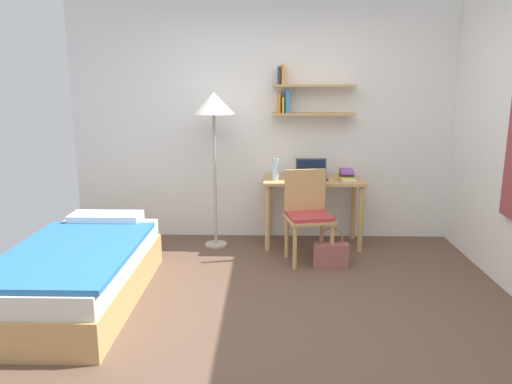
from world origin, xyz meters
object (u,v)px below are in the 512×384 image
(standing_lamp, at_px, (214,110))
(book_stack, at_px, (347,175))
(water_bottle, at_px, (275,169))
(handbag, at_px, (331,254))
(bed, at_px, (79,273))
(desk, at_px, (313,192))
(desk_chair, at_px, (308,212))
(laptop, at_px, (311,174))

(standing_lamp, relative_size, book_stack, 6.50)
(water_bottle, xyz_separation_m, handbag, (0.53, -0.61, -0.72))
(bed, relative_size, book_stack, 7.33)
(bed, height_order, desk, desk)
(desk, xyz_separation_m, desk_chair, (-0.09, -0.49, -0.09))
(desk_chair, height_order, laptop, laptop)
(laptop, bearing_deg, desk, -26.00)
(desk_chair, height_order, book_stack, desk_chair)
(handbag, bearing_deg, laptop, 101.79)
(desk_chair, xyz_separation_m, handbag, (0.21, -0.19, -0.37))
(desk_chair, bearing_deg, standing_lamp, 156.51)
(book_stack, relative_size, handbag, 0.64)
(desk_chair, bearing_deg, bed, -152.72)
(bed, relative_size, handbag, 4.66)
(bed, height_order, desk_chair, desk_chair)
(laptop, relative_size, water_bottle, 1.45)
(bed, distance_m, standing_lamp, 2.08)
(desk_chair, bearing_deg, desk, 79.46)
(desk, relative_size, laptop, 3.17)
(desk_chair, relative_size, handbag, 2.27)
(water_bottle, height_order, book_stack, water_bottle)
(desk, distance_m, book_stack, 0.40)
(desk, height_order, water_bottle, water_bottle)
(bed, xyz_separation_m, water_bottle, (1.59, 1.40, 0.61))
(handbag, bearing_deg, book_stack, 70.73)
(desk_chair, distance_m, handbag, 0.47)
(standing_lamp, relative_size, water_bottle, 7.13)
(standing_lamp, distance_m, water_bottle, 0.88)
(laptop, distance_m, water_bottle, 0.40)
(bed, height_order, book_stack, book_stack)
(desk_chair, xyz_separation_m, water_bottle, (-0.31, 0.42, 0.35))
(bed, distance_m, desk, 2.50)
(standing_lamp, height_order, book_stack, standing_lamp)
(water_bottle, bearing_deg, handbag, -49.15)
(water_bottle, distance_m, book_stack, 0.76)
(desk_chair, relative_size, book_stack, 3.56)
(desk_chair, xyz_separation_m, laptop, (0.07, 0.50, 0.29))
(bed, xyz_separation_m, handbag, (2.12, 0.79, -0.11))
(laptop, bearing_deg, standing_lamp, -175.48)
(water_bottle, xyz_separation_m, book_stack, (0.75, 0.04, -0.06))
(desk, xyz_separation_m, water_bottle, (-0.40, -0.07, 0.26))
(bed, relative_size, standing_lamp, 1.13)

